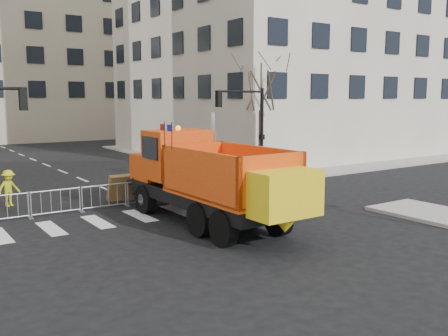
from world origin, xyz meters
TOP-DOWN VIEW (x-y plane):
  - ground at (0.00, 0.00)m, footprint 120.00×120.00m
  - sidewalk_back at (0.00, 8.50)m, footprint 64.00×5.00m
  - traffic_light_right at (8.50, 9.50)m, footprint 0.18×0.18m
  - crowd_barriers at (-0.75, 7.60)m, footprint 12.60×0.60m
  - street_tree at (9.20, 10.50)m, footprint 3.00×3.00m
  - plow_truck at (0.51, 2.63)m, footprint 3.58×10.96m
  - cop_a at (-0.42, 7.00)m, footprint 0.71×0.47m
  - cop_b at (1.15, 7.00)m, footprint 0.90×0.71m
  - cop_c at (1.41, 7.00)m, footprint 0.88×1.25m
  - worker at (-5.30, 9.79)m, footprint 1.17×0.92m
  - newspaper_box at (7.18, 8.38)m, footprint 0.47×0.42m

SIDE VIEW (x-z plane):
  - ground at x=0.00m, z-range 0.00..0.00m
  - sidewalk_back at x=0.00m, z-range 0.00..0.15m
  - crowd_barriers at x=-0.75m, z-range 0.00..1.10m
  - newspaper_box at x=7.18m, z-range 0.15..1.25m
  - cop_b at x=1.15m, z-range 0.00..1.80m
  - worker at x=-5.30m, z-range 0.15..1.75m
  - cop_a at x=-0.42m, z-range 0.00..1.94m
  - cop_c at x=1.41m, z-range 0.00..1.97m
  - plow_truck at x=0.51m, z-range -0.24..4.01m
  - traffic_light_right at x=8.50m, z-range 0.00..5.40m
  - street_tree at x=9.20m, z-range 0.00..7.50m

